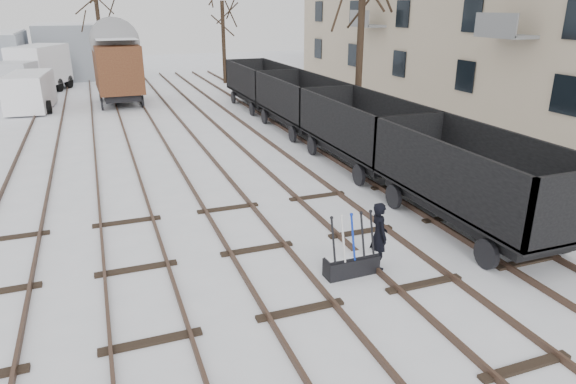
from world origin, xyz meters
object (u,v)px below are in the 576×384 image
Objects in this scene: lorry at (35,70)px; ground_frame at (351,263)px; box_van_wagon at (117,66)px; panel_van at (30,91)px; worker at (379,236)px; freight_wagon_a at (472,195)px.

ground_frame is at bearing -52.16° from lorry.
panel_van is (-5.07, -0.20, -1.25)m from box_van_wagon.
freight_wagon_a is at bearing -65.85° from worker.
ground_frame is 0.29× the size of panel_van.
box_van_wagon reaches higher than ground_frame.
worker is 0.31× the size of box_van_wagon.
lorry is at bearing 128.58° from box_van_wagon.
box_van_wagon is at bearing 16.96° from worker.
freight_wagon_a is (4.31, 1.20, 0.72)m from ground_frame.
panel_van is (-8.68, 24.50, 0.85)m from ground_frame.
ground_frame is 0.27× the size of box_van_wagon.
ground_frame is 25.05m from box_van_wagon.
worker is at bearing -50.83° from lorry.
lorry is at bearing 113.84° from freight_wagon_a.
lorry is at bearing 96.34° from panel_van.
lorry reaches higher than ground_frame.
worker is 26.16m from panel_van.
panel_van is at bearing 107.96° from ground_frame.
lorry reaches higher than worker.
box_van_wagon is (-7.92, 23.50, 1.37)m from freight_wagon_a.
freight_wagon_a is 1.19× the size of box_van_wagon.
box_van_wagon is at bearing 96.76° from ground_frame.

